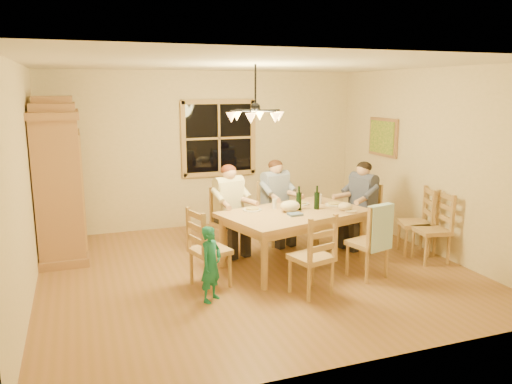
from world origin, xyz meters
name	(u,v)px	position (x,y,z in m)	size (l,w,h in m)	color
floor	(255,270)	(0.00, 0.00, 0.00)	(5.50, 5.50, 0.00)	olive
ceiling	(255,64)	(0.00, 0.00, 2.70)	(5.50, 5.00, 0.02)	white
wall_back	(207,150)	(0.00, 2.50, 1.35)	(5.50, 0.02, 2.70)	beige
wall_left	(23,185)	(-2.75, 0.00, 1.35)	(0.02, 5.00, 2.70)	beige
wall_right	(431,161)	(2.75, 0.00, 1.35)	(0.02, 5.00, 2.70)	beige
window	(219,138)	(0.20, 2.47, 1.55)	(1.30, 0.06, 1.30)	black
painting	(383,137)	(2.71, 1.20, 1.60)	(0.06, 0.78, 0.64)	#956340
chandelier	(255,115)	(0.00, 0.00, 2.08)	(0.77, 0.68, 0.71)	black
armoire	(60,184)	(-2.42, 1.58, 1.06)	(0.66, 1.40, 2.30)	#956340
dining_table	(294,218)	(0.58, 0.05, 0.66)	(2.16, 1.64, 0.76)	tan
chair_far_left	(230,234)	(-0.12, 0.79, 0.30)	(0.54, 0.52, 0.99)	tan
chair_far_right	(275,225)	(0.70, 1.02, 0.30)	(0.54, 0.52, 0.99)	tan
chair_near_left	(311,269)	(0.36, -0.95, 0.30)	(0.54, 0.52, 0.99)	tan
chair_near_right	(367,254)	(1.28, -0.69, 0.30)	(0.54, 0.52, 0.99)	tan
chair_end_left	(210,262)	(-0.70, -0.30, 0.30)	(0.52, 0.54, 0.99)	tan
chair_end_right	(361,228)	(1.86, 0.40, 0.30)	(0.52, 0.54, 0.99)	tan
adult_woman	(229,198)	(-0.12, 0.79, 0.84)	(0.48, 0.51, 0.87)	beige
adult_plaid_man	(276,191)	(0.70, 1.02, 0.84)	(0.48, 0.51, 0.87)	#314387
adult_slate_man	(362,194)	(1.86, 0.40, 0.84)	(0.51, 0.48, 0.87)	#404666
towel	(380,228)	(1.33, -0.88, 0.70)	(0.38, 0.10, 0.58)	#B2DDF2
wine_bottle_a	(299,198)	(0.68, 0.12, 0.93)	(0.08, 0.08, 0.33)	black
wine_bottle_b	(317,197)	(0.93, 0.06, 0.93)	(0.08, 0.08, 0.33)	black
plate_woman	(252,210)	(0.06, 0.29, 0.77)	(0.26, 0.26, 0.02)	white
plate_plaid	(300,204)	(0.83, 0.40, 0.77)	(0.26, 0.26, 0.02)	white
plate_slate	(334,205)	(1.27, 0.18, 0.77)	(0.26, 0.26, 0.02)	white
wine_glass_a	(275,204)	(0.38, 0.28, 0.83)	(0.06, 0.06, 0.14)	silver
wine_glass_b	(320,199)	(1.12, 0.36, 0.83)	(0.06, 0.06, 0.14)	silver
cap	(345,207)	(1.26, -0.14, 0.82)	(0.20, 0.20, 0.11)	#D0B58B
napkin	(295,214)	(0.50, -0.16, 0.78)	(0.18, 0.14, 0.03)	#4F6391
cloth_bundle	(290,206)	(0.51, 0.04, 0.84)	(0.28, 0.22, 0.15)	beige
child	(211,264)	(-0.80, -0.74, 0.44)	(0.32, 0.21, 0.88)	#19735D
chair_spare_front	(431,241)	(2.45, -0.49, 0.30)	(0.48, 0.50, 0.99)	tan
chair_spare_back	(414,234)	(2.45, -0.11, 0.30)	(0.54, 0.56, 0.99)	tan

